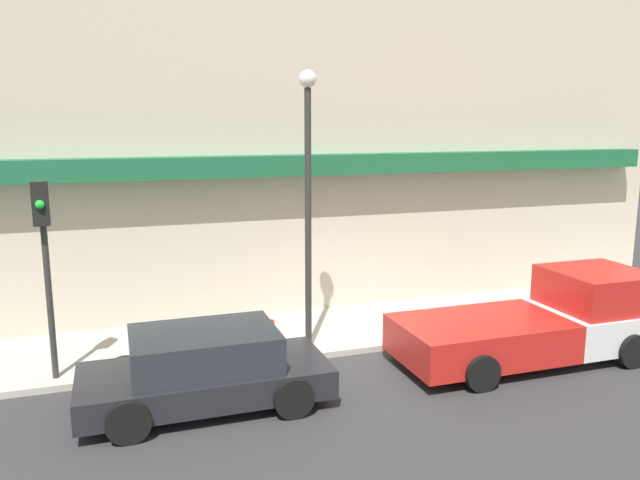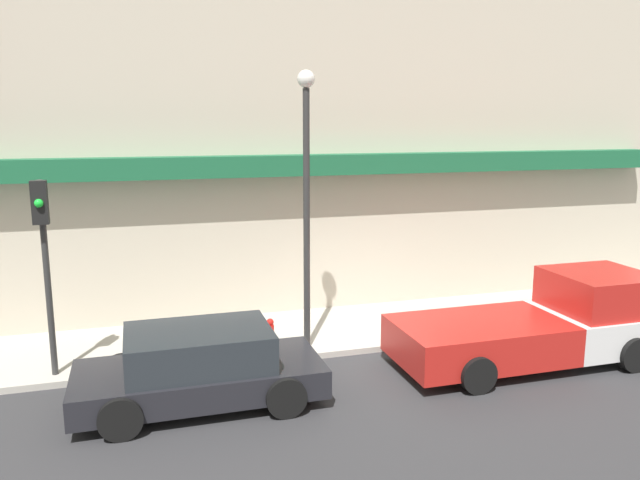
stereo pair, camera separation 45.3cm
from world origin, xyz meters
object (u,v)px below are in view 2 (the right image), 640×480
Objects in this scene: pickup_truck at (545,324)px; fire_hydrant at (270,332)px; parked_car at (199,367)px; traffic_light at (44,244)px; street_lamp at (306,181)px.

pickup_truck reaches higher than fire_hydrant.
parked_car is 7.29× the size of fire_hydrant.
pickup_truck is 10.12m from traffic_light.
pickup_truck is 0.98× the size of street_lamp.
pickup_truck is at bearing -21.08° from street_lamp.
traffic_light is (-5.09, -0.06, -1.03)m from street_lamp.
parked_car is 4.35m from street_lamp.
fire_hydrant is (1.76, 2.22, -0.25)m from parked_car.
pickup_truck is 9.64× the size of fire_hydrant.
street_lamp is 5.19m from traffic_light.
traffic_light is at bearing -173.77° from fire_hydrant.
fire_hydrant is 3.44m from street_lamp.
traffic_light is (-4.36, -0.48, 2.30)m from fire_hydrant.
street_lamp is (-4.69, 1.81, 2.97)m from pickup_truck.
traffic_light is at bearing 144.31° from parked_car.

